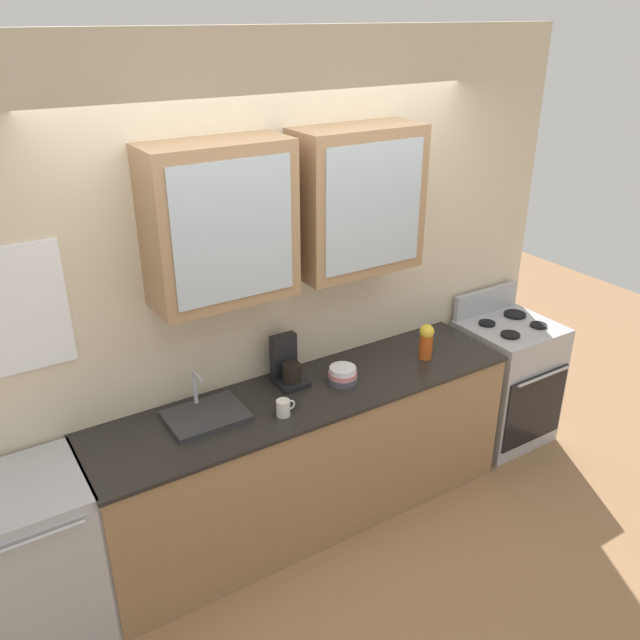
% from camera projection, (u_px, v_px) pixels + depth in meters
% --- Properties ---
extents(ground_plane, '(10.00, 10.00, 0.00)m').
position_uv_depth(ground_plane, '(310.00, 515.00, 4.18)').
color(ground_plane, '#936B47').
extents(back_wall_unit, '(4.06, 0.43, 2.82)m').
position_uv_depth(back_wall_unit, '(279.00, 271.00, 3.76)').
color(back_wall_unit, beige).
rests_on(back_wall_unit, ground_plane).
extents(counter, '(2.57, 0.63, 0.90)m').
position_uv_depth(counter, '(309.00, 456.00, 3.99)').
color(counter, '#93704C').
rests_on(counter, ground_plane).
extents(stove_range, '(0.61, 0.62, 1.08)m').
position_uv_depth(stove_range, '(505.00, 381.00, 4.79)').
color(stove_range, '#ADAFB5').
rests_on(stove_range, ground_plane).
extents(sink_faucet, '(0.42, 0.32, 0.24)m').
position_uv_depth(sink_faucet, '(206.00, 415.00, 3.55)').
color(sink_faucet, '#2D2D30').
rests_on(sink_faucet, counter).
extents(bowl_stack, '(0.18, 0.18, 0.10)m').
position_uv_depth(bowl_stack, '(343.00, 375.00, 3.89)').
color(bowl_stack, '#4C4C54').
rests_on(bowl_stack, counter).
extents(vase, '(0.09, 0.09, 0.23)m').
position_uv_depth(vase, '(426.00, 341.00, 4.12)').
color(vase, '#BF4C19').
rests_on(vase, counter).
extents(cup_near_sink, '(0.11, 0.08, 0.09)m').
position_uv_depth(cup_near_sink, '(284.00, 408.00, 3.56)').
color(cup_near_sink, silver).
rests_on(cup_near_sink, counter).
extents(dishwasher, '(0.61, 0.62, 0.90)m').
position_uv_depth(dishwasher, '(32.00, 563.00, 3.22)').
color(dishwasher, '#ADAFB5').
rests_on(dishwasher, ground_plane).
extents(coffee_maker, '(0.17, 0.20, 0.29)m').
position_uv_depth(coffee_maker, '(287.00, 366.00, 3.86)').
color(coffee_maker, black).
rests_on(coffee_maker, counter).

